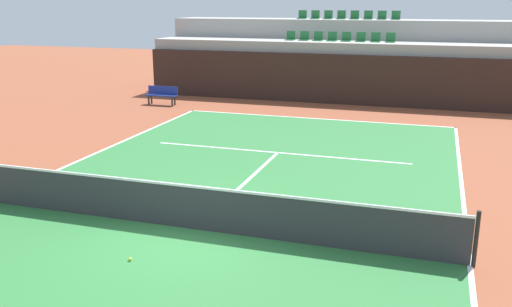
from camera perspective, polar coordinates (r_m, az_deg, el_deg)
name	(u,v)px	position (r m, az deg, el deg)	size (l,w,h in m)	color
ground_plane	(195,229)	(11.87, -6.29, -7.77)	(80.00, 80.00, 0.00)	brown
court_surface	(195,229)	(11.87, -6.29, -7.75)	(11.00, 24.00, 0.01)	#2D7238
baseline_far	(315,118)	(22.82, 6.05, 3.60)	(11.00, 0.10, 0.00)	white
sideline_right	(470,266)	(10.99, 21.15, -10.71)	(0.10, 24.00, 0.00)	white
service_line_far	(278,153)	(17.57, 2.24, 0.09)	(8.26, 0.10, 0.00)	white
centre_service_line	(245,183)	(14.65, -1.18, -3.06)	(0.10, 6.40, 0.00)	white
back_wall	(332,79)	(26.23, 7.85, 7.59)	(18.43, 0.30, 2.28)	black
stands_tier_lower	(338,70)	(27.52, 8.38, 8.45)	(18.43, 2.40, 2.78)	#9E9E99
stands_tier_upper	(346,56)	(29.82, 9.22, 9.87)	(18.43, 2.40, 3.74)	#9E9E99
seating_row_lower	(339,39)	(27.47, 8.54, 11.61)	(5.26, 0.44, 0.44)	#1E6633
seating_row_upper	(348,17)	(29.79, 9.42, 13.71)	(5.26, 0.44, 0.44)	#1E6633
tennis_net	(194,207)	(11.68, -6.36, -5.48)	(11.08, 0.08, 1.07)	black
player_bench	(162,94)	(26.10, -9.63, 6.07)	(1.50, 0.40, 0.85)	navy
tennis_ball_1	(130,259)	(10.70, -12.83, -10.55)	(0.07, 0.07, 0.07)	#CCE033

